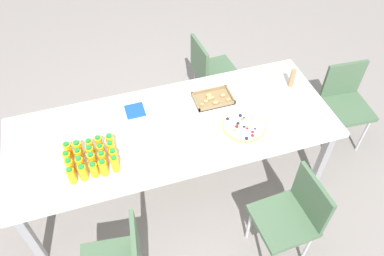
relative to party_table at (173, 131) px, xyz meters
The scene contains 30 objects.
ground_plane 0.68m from the party_table, ahead, with size 12.00×12.00×0.00m, color gray.
party_table is the anchor object (origin of this frame).
chair_far_right 1.05m from the party_table, 54.02° to the left, with size 0.43×0.43×0.83m.
chair_end 1.66m from the party_table, ahead, with size 0.43×0.43×0.83m.
chair_near_right 1.09m from the party_table, 53.92° to the right, with size 0.42×0.42×0.83m.
juice_bottle_0 0.85m from the party_table, 159.87° to the right, with size 0.06×0.06×0.14m.
juice_bottle_1 0.78m from the party_table, 158.20° to the right, with size 0.06×0.06×0.14m.
juice_bottle_2 0.71m from the party_table, 156.32° to the right, with size 0.06×0.06×0.13m.
juice_bottle_3 0.65m from the party_table, 153.34° to the right, with size 0.06×0.06×0.14m.
juice_bottle_4 0.58m from the party_table, 150.11° to the right, with size 0.05×0.05×0.15m.
juice_bottle_5 0.82m from the party_table, 165.46° to the right, with size 0.06×0.06×0.14m.
juice_bottle_6 0.76m from the party_table, 163.90° to the right, with size 0.06×0.06×0.14m.
juice_bottle_7 0.68m from the party_table, 162.14° to the right, with size 0.06×0.06×0.14m.
juice_bottle_8 0.61m from the party_table, 160.06° to the right, with size 0.06×0.06×0.13m.
juice_bottle_9 0.55m from the party_table, 156.41° to the right, with size 0.06×0.06×0.14m.
juice_bottle_10 0.82m from the party_table, behind, with size 0.06×0.06×0.14m.
juice_bottle_11 0.74m from the party_table, 169.38° to the right, with size 0.05×0.05×0.14m.
juice_bottle_12 0.67m from the party_table, 167.89° to the right, with size 0.06×0.06×0.14m.
juice_bottle_13 0.59m from the party_table, 166.43° to the right, with size 0.05×0.05×0.14m.
juice_bottle_14 0.53m from the party_table, 164.73° to the right, with size 0.06×0.06×0.14m.
juice_bottle_15 0.80m from the party_table, behind, with size 0.06×0.06×0.14m.
juice_bottle_16 0.73m from the party_table, behind, with size 0.06×0.06×0.14m.
juice_bottle_17 0.65m from the party_table, behind, with size 0.05×0.05×0.13m.
juice_bottle_18 0.58m from the party_table, behind, with size 0.05×0.05×0.14m.
juice_bottle_19 0.51m from the party_table, behind, with size 0.06×0.06×0.14m.
fruit_pizza 0.55m from the party_table, 18.26° to the right, with size 0.34×0.34×0.05m.
snack_tray 0.44m from the party_table, 24.84° to the left, with size 0.32×0.21×0.04m.
plate_stack 0.10m from the party_table, 20.68° to the right, with size 0.21×0.21×0.04m.
napkin_stack 0.36m from the party_table, 135.13° to the left, with size 0.15×0.15×0.02m, color #194CA5.
cardboard_tube 1.11m from the party_table, ahead, with size 0.04×0.04×0.18m, color #9E7A56.
Camera 1 is at (-0.46, -1.93, 2.88)m, focal length 35.16 mm.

